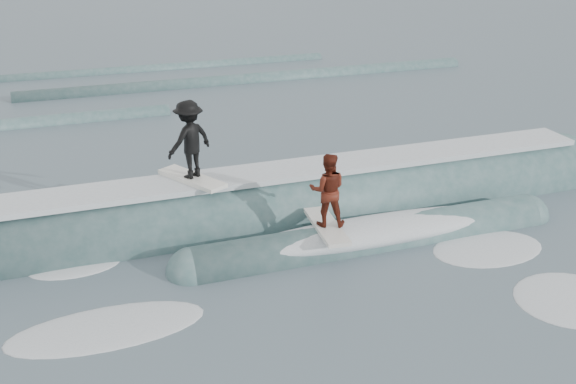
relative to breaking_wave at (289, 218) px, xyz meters
name	(u,v)px	position (x,y,z in m)	size (l,w,h in m)	color
ground	(323,278)	(-0.25, -3.09, -0.04)	(160.00, 160.00, 0.00)	#40545D
breaking_wave	(289,218)	(0.00, 0.00, 0.00)	(20.68, 4.03, 2.50)	#355959
surfer_black	(190,142)	(-2.43, 0.31, 2.29)	(1.47, 2.01, 2.04)	white
surfer_red	(327,193)	(0.30, -1.89, 1.44)	(1.03, 2.04, 1.87)	silver
whitewater	(334,309)	(-0.51, -4.27, -0.04)	(12.08, 7.77, 0.10)	white
far_swells	(115,95)	(-3.16, 14.56, -0.04)	(37.88, 8.65, 0.80)	#355959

